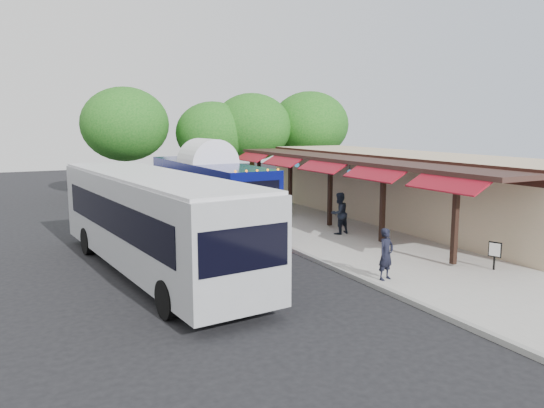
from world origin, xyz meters
TOP-DOWN VIEW (x-y plane):
  - ground at (0.00, 0.00)m, footprint 90.00×90.00m
  - sidewalk at (5.00, 4.00)m, footprint 10.00×40.00m
  - curb at (0.05, 4.00)m, footprint 0.20×40.00m
  - station_shelter at (8.38, 4.00)m, footprint 8.15×20.00m
  - coach_bus at (-1.45, 6.74)m, footprint 2.50×11.07m
  - city_bus at (-5.76, 0.54)m, footprint 4.13×13.05m
  - ped_a at (0.60, -4.21)m, footprint 0.69×0.54m
  - ped_b at (3.26, 2.42)m, footprint 1.05×0.89m
  - ped_c at (2.30, 9.94)m, footprint 1.11×0.92m
  - ped_d at (3.40, 11.87)m, footprint 1.17×0.79m
  - sign_board at (4.67, -5.00)m, footprint 0.19×0.43m
  - tree_left at (3.11, 18.15)m, footprint 5.20×5.20m
  - tree_mid at (5.91, 17.66)m, footprint 5.68×5.68m
  - tree_right at (10.64, 17.48)m, footprint 5.87×5.87m
  - tree_far at (-2.68, 19.65)m, footprint 5.93×5.93m

SIDE VIEW (x-z plane):
  - ground at x=0.00m, z-range 0.00..0.00m
  - sidewalk at x=5.00m, z-range 0.00..0.15m
  - curb at x=0.05m, z-range -0.01..0.15m
  - sign_board at x=4.67m, z-range 0.33..1.31m
  - ped_d at x=3.40m, z-range 0.15..1.83m
  - ped_a at x=0.60m, z-range 0.15..1.83m
  - ped_c at x=2.30m, z-range 0.15..1.92m
  - ped_b at x=3.26m, z-range 0.15..2.05m
  - station_shelter at x=8.38m, z-range 0.05..3.65m
  - coach_bus at x=-1.45m, z-range 0.13..3.65m
  - city_bus at x=-5.76m, z-range 0.18..3.63m
  - tree_left at x=3.11m, z-range 1.11..7.77m
  - tree_mid at x=5.91m, z-range 1.21..8.49m
  - tree_right at x=10.64m, z-range 1.25..8.77m
  - tree_far at x=-2.68m, z-range 1.27..8.86m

